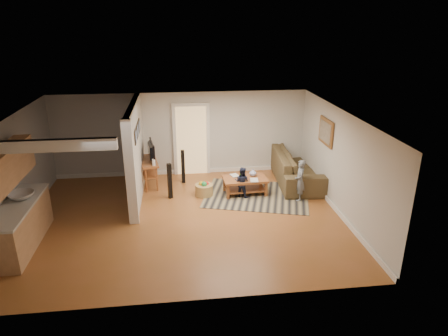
{
  "coord_description": "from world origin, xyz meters",
  "views": [
    {
      "loc": [
        -0.11,
        -8.59,
        4.53
      ],
      "look_at": [
        0.98,
        0.39,
        1.1
      ],
      "focal_mm": 32.0,
      "sensor_mm": 36.0,
      "label": 1
    }
  ],
  "objects": [
    {
      "name": "speaker_left",
      "position": [
        -0.37,
        1.2,
        0.49
      ],
      "size": [
        0.13,
        0.13,
        0.97
      ],
      "primitive_type": "cube",
      "rotation": [
        0.0,
        0.0,
        0.42
      ],
      "color": "black",
      "rests_on": "ground"
    },
    {
      "name": "tv_console",
      "position": [
        -0.94,
        2.2,
        0.67
      ],
      "size": [
        0.62,
        1.23,
        1.01
      ],
      "rotation": [
        0.0,
        0.0,
        0.16
      ],
      "color": "brown",
      "rests_on": "ground"
    },
    {
      "name": "room_shell",
      "position": [
        -1.07,
        0.43,
        1.46
      ],
      "size": [
        7.54,
        6.02,
        2.52
      ],
      "color": "silver",
      "rests_on": "ground"
    },
    {
      "name": "sofa",
      "position": [
        3.3,
        2.1,
        0.0
      ],
      "size": [
        1.34,
        3.01,
        0.86
      ],
      "primitive_type": "imported",
      "rotation": [
        0.0,
        0.0,
        1.5
      ],
      "color": "#483A24",
      "rests_on": "ground"
    },
    {
      "name": "coffee_table",
      "position": [
        1.67,
        1.25,
        0.36
      ],
      "size": [
        1.21,
        0.74,
        0.69
      ],
      "rotation": [
        0.0,
        0.0,
        0.05
      ],
      "color": "brown",
      "rests_on": "ground"
    },
    {
      "name": "toddler",
      "position": [
        1.54,
        1.06,
        0.0
      ],
      "size": [
        0.51,
        0.48,
        0.84
      ],
      "primitive_type": "imported",
      "rotation": [
        0.0,
        0.0,
        2.61
      ],
      "color": "#1D233D",
      "rests_on": "ground"
    },
    {
      "name": "toy_basket",
      "position": [
        0.54,
        1.26,
        0.18
      ],
      "size": [
        0.48,
        0.48,
        0.43
      ],
      "color": "olive",
      "rests_on": "ground"
    },
    {
      "name": "ground",
      "position": [
        0.0,
        0.0,
        0.0
      ],
      "size": [
        7.5,
        7.5,
        0.0
      ],
      "primitive_type": "plane",
      "color": "brown",
      "rests_on": "ground"
    },
    {
      "name": "speaker_right",
      "position": [
        0.01,
        2.23,
        0.5
      ],
      "size": [
        0.11,
        0.11,
        0.99
      ],
      "primitive_type": "cube",
      "rotation": [
        0.0,
        0.0,
        0.07
      ],
      "color": "black",
      "rests_on": "ground"
    },
    {
      "name": "child",
      "position": [
        3.0,
        0.68,
        0.0
      ],
      "size": [
        0.33,
        0.44,
        1.11
      ],
      "primitive_type": "imported",
      "rotation": [
        0.0,
        0.0,
        -1.74
      ],
      "color": "slate",
      "rests_on": "ground"
    },
    {
      "name": "area_rug",
      "position": [
        1.95,
        1.08,
        0.01
      ],
      "size": [
        3.18,
        2.68,
        0.01
      ],
      "primitive_type": "cube",
      "rotation": [
        0.0,
        0.0,
        -0.28
      ],
      "color": "black",
      "rests_on": "ground"
    }
  ]
}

